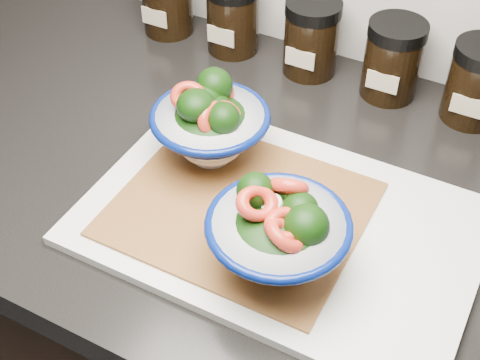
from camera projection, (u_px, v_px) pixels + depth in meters
The scene contains 9 objects.
countertop at pixel (237, 176), 0.87m from camera, with size 3.50×0.60×0.04m, color black.
cutting_board at pixel (280, 223), 0.77m from camera, with size 0.45×0.30×0.01m, color silver.
bamboo_mat at pixel (240, 209), 0.78m from camera, with size 0.28×0.24×0.00m, color #A96B32.
bowl_left at pixel (210, 125), 0.81m from camera, with size 0.15×0.15×0.11m.
bowl_right at pixel (279, 235), 0.68m from camera, with size 0.15×0.15×0.11m.
spice_jar_b at pixel (233, 16), 1.02m from camera, with size 0.08×0.08×0.11m.
spice_jar_c at pixel (311, 38), 0.97m from camera, with size 0.08×0.08×0.11m.
spice_jar_d at pixel (393, 60), 0.93m from camera, with size 0.08×0.08×0.11m.
spice_jar_e at pixel (477, 83), 0.89m from camera, with size 0.08×0.08×0.11m.
Camera 1 is at (0.30, 0.89, 1.47)m, focal length 50.00 mm.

